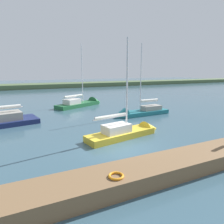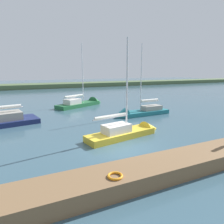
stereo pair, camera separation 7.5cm
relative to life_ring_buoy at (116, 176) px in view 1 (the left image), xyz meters
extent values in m
plane|color=#385666|center=(-2.76, -4.48, -0.82)|extent=(200.00, 200.00, 0.00)
cube|color=#4C603D|center=(-2.76, -55.00, -0.82)|extent=(180.00, 8.00, 2.40)
cube|color=brown|center=(-2.76, -0.40, -0.44)|extent=(22.92, 2.00, 0.77)
torus|color=orange|center=(0.00, 0.00, 0.00)|extent=(0.66, 0.66, 0.10)
cube|color=gold|center=(-3.59, -6.32, -0.75)|extent=(5.92, 2.61, 0.81)
cone|color=gold|center=(-6.81, -6.90, -0.75)|extent=(1.71, 1.84, 1.60)
cube|color=silver|center=(-3.15, -6.24, -0.02)|extent=(2.25, 1.57, 0.64)
cylinder|color=silver|center=(-4.11, -6.41, 3.13)|extent=(0.14, 0.14, 6.93)
cylinder|color=silver|center=(-2.63, -6.14, 0.90)|extent=(2.98, 0.65, 0.11)
cylinder|color=silver|center=(-2.63, -6.14, 1.02)|extent=(2.70, 0.69, 0.20)
cube|color=#1E6B75|center=(-9.93, -12.44, -0.73)|extent=(5.93, 2.08, 0.73)
cone|color=#1E6B75|center=(-6.56, -12.29, -0.73)|extent=(1.71, 1.89, 1.82)
cube|color=gray|center=(-10.88, -12.49, -0.10)|extent=(2.43, 1.33, 0.53)
cylinder|color=silver|center=(-9.28, -12.41, 3.39)|extent=(0.10, 0.10, 7.51)
cylinder|color=silver|center=(-10.58, -12.47, 0.67)|extent=(2.61, 0.20, 0.08)
cylinder|color=silver|center=(-10.58, -12.47, 0.79)|extent=(2.36, 0.42, 0.32)
cube|color=gray|center=(4.52, -14.37, 0.01)|extent=(3.01, 2.48, 0.73)
cylinder|color=silver|center=(4.90, -14.30, 0.74)|extent=(3.90, 0.80, 0.10)
cylinder|color=silver|center=(4.90, -14.30, 0.86)|extent=(3.55, 0.94, 0.31)
cube|color=#236638|center=(-4.38, -20.88, -0.72)|extent=(6.92, 4.71, 0.83)
cone|color=#236638|center=(-7.86, -22.56, -0.72)|extent=(2.47, 2.57, 1.99)
cube|color=silver|center=(-3.43, -20.42, 0.03)|extent=(2.50, 2.25, 0.68)
cylinder|color=silver|center=(-5.27, -21.31, 3.78)|extent=(0.11, 0.11, 8.18)
cylinder|color=silver|center=(-3.71, -20.56, 0.65)|extent=(3.16, 1.58, 0.09)
cylinder|color=silver|center=(-3.71, -20.56, 0.77)|extent=(2.92, 1.58, 0.25)
camera|label=1|loc=(3.44, 6.84, 4.30)|focal=32.50mm
camera|label=2|loc=(3.38, 6.87, 4.30)|focal=32.50mm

